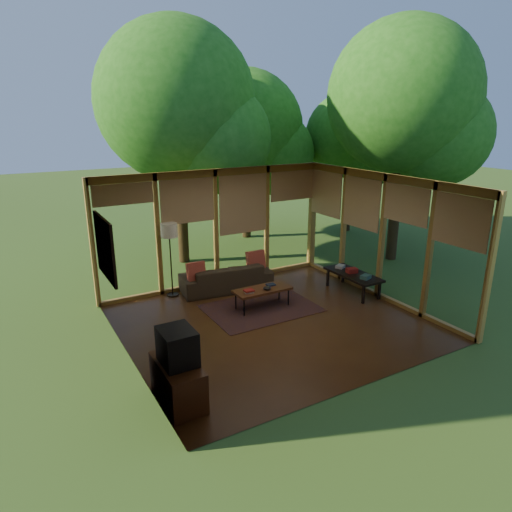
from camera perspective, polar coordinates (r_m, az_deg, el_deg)
floor at (r=8.95m, az=2.05°, el=-8.31°), size 5.50×5.50×0.00m
ceiling at (r=8.14m, az=2.25°, el=9.06°), size 5.50×5.50×0.00m
wall_left at (r=7.44m, az=-16.17°, el=-3.20°), size 0.04×5.00×2.70m
wall_front at (r=6.59m, az=13.76°, el=-5.71°), size 5.50×0.04×2.70m
window_wall_back at (r=10.57m, az=-5.05°, el=3.50°), size 5.50×0.12×2.70m
window_wall_right at (r=10.12m, az=15.49°, el=2.29°), size 0.12×5.00×2.70m
exterior_lawn at (r=19.64m, az=9.63°, el=5.76°), size 40.00×40.00×0.00m
tree_nw at (r=12.12m, az=-9.99°, el=18.46°), size 3.98×3.98×6.15m
tree_ne at (r=14.61m, az=-1.45°, el=15.52°), size 3.63×3.63×5.22m
tree_se at (r=12.65m, az=17.89°, el=18.41°), size 3.81×3.81×6.19m
tree_far at (r=15.60m, az=11.35°, el=14.45°), size 2.75×2.75×4.55m
rug at (r=9.55m, az=0.64°, el=-6.52°), size 2.23×1.58×0.01m
sofa at (r=10.44m, az=-3.75°, el=-2.68°), size 2.13×1.05×0.60m
pillow_left at (r=10.02m, az=-7.50°, el=-1.96°), size 0.41×0.22×0.42m
pillow_right at (r=10.64m, az=-0.04°, el=-0.56°), size 0.44×0.23×0.46m
ct_book_lower at (r=9.22m, az=-0.91°, el=-4.52°), size 0.19×0.16×0.03m
ct_book_upper at (r=9.21m, az=-0.91°, el=-4.33°), size 0.20×0.15×0.03m
ct_book_side at (r=9.60m, az=1.85°, el=-3.60°), size 0.19×0.14×0.03m
ct_bowl at (r=9.36m, az=1.39°, el=-4.03°), size 0.16×0.16×0.07m
media_cabinet at (r=6.69m, az=-9.72°, el=-15.26°), size 0.50×1.00×0.60m
television at (r=6.42m, az=-9.81°, el=-11.08°), size 0.45×0.55×0.50m
console_book_a at (r=10.16m, az=13.57°, el=-2.55°), size 0.27×0.23×0.08m
console_book_b at (r=10.46m, az=11.90°, el=-1.78°), size 0.26×0.21×0.10m
console_book_c at (r=10.75m, az=10.49°, el=-1.29°), size 0.27×0.24×0.06m
floor_lamp at (r=9.94m, az=-10.79°, el=2.68°), size 0.36×0.36×1.65m
coffee_table at (r=9.44m, az=0.81°, el=-4.29°), size 1.20×0.50×0.43m
side_console at (r=10.46m, az=12.05°, el=-2.36°), size 0.60×1.40×0.46m
wall_painting at (r=8.69m, az=-18.33°, el=0.95°), size 0.06×1.35×1.15m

